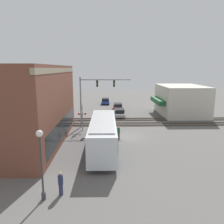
# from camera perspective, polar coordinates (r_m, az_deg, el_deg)

# --- Properties ---
(ground_plane) EXTENTS (120.00, 120.00, 0.00)m
(ground_plane) POSITION_cam_1_polar(r_m,az_deg,el_deg) (27.77, 3.70, -6.37)
(ground_plane) COLOR #605E5B
(brick_building) EXTENTS (17.27, 10.92, 8.77)m
(brick_building) POSITION_cam_1_polar(r_m,az_deg,el_deg) (26.88, -24.39, 1.66)
(brick_building) COLOR brown
(brick_building) RESTS_ON ground
(shop_building) EXTENTS (10.62, 8.63, 5.36)m
(shop_building) POSITION_cam_1_polar(r_m,az_deg,el_deg) (42.29, 17.44, 2.99)
(shop_building) COLOR beige
(shop_building) RESTS_ON ground
(city_bus) EXTENTS (11.47, 2.59, 3.28)m
(city_bus) POSITION_cam_1_polar(r_m,az_deg,el_deg) (22.81, -2.33, -5.55)
(city_bus) COLOR silver
(city_bus) RESTS_ON ground
(traffic_signal_gantry) EXTENTS (0.42, 7.28, 7.27)m
(traffic_signal_gantry) POSITION_cam_1_polar(r_m,az_deg,el_deg) (31.35, -4.68, 5.46)
(traffic_signal_gantry) COLOR gray
(traffic_signal_gantry) RESTS_ON ground
(crossing_signal) EXTENTS (1.41, 1.18, 3.81)m
(crossing_signal) POSITION_cam_1_polar(r_m,az_deg,el_deg) (30.21, -7.78, -0.50)
(crossing_signal) COLOR gray
(crossing_signal) RESTS_ON ground
(streetlamp) EXTENTS (0.44, 0.44, 4.71)m
(streetlamp) POSITION_cam_1_polar(r_m,az_deg,el_deg) (14.76, -18.03, -11.62)
(streetlamp) COLOR #38383A
(streetlamp) RESTS_ON ground
(rail_track_near) EXTENTS (2.60, 60.00, 0.15)m
(rail_track_near) POSITION_cam_1_polar(r_m,az_deg,el_deg) (33.51, 2.83, -3.21)
(rail_track_near) COLOR #332D28
(rail_track_near) RESTS_ON ground
(rail_track_far) EXTENTS (2.60, 60.00, 0.15)m
(rail_track_far) POSITION_cam_1_polar(r_m,az_deg,el_deg) (36.61, 2.48, -1.95)
(rail_track_far) COLOR #332D28
(rail_track_far) RESTS_ON ground
(parked_car_silver) EXTENTS (4.80, 1.82, 1.38)m
(parked_car_silver) POSITION_cam_1_polar(r_m,az_deg,el_deg) (39.05, 1.94, -0.17)
(parked_car_silver) COLOR #B7B7BC
(parked_car_silver) RESTS_ON ground
(parked_car_red) EXTENTS (4.60, 1.82, 1.38)m
(parked_car_red) POSITION_cam_1_polar(r_m,az_deg,el_deg) (45.12, 1.51, 1.39)
(parked_car_red) COLOR #B21E19
(parked_car_red) RESTS_ON ground
(parked_car_blue) EXTENTS (4.65, 1.82, 1.43)m
(parked_car_blue) POSITION_cam_1_polar(r_m,az_deg,el_deg) (52.78, -1.71, 2.86)
(parked_car_blue) COLOR navy
(parked_car_blue) RESTS_ON ground
(pedestrian_by_lamp) EXTENTS (0.34, 0.34, 1.66)m
(pedestrian_by_lamp) POSITION_cam_1_polar(r_m,az_deg,el_deg) (15.81, -13.27, -17.68)
(pedestrian_by_lamp) COLOR #2D3351
(pedestrian_by_lamp) RESTS_ON ground
(pedestrian_near_bus) EXTENTS (0.34, 0.34, 1.65)m
(pedestrian_near_bus) POSITION_cam_1_polar(r_m,az_deg,el_deg) (26.36, 1.73, -5.41)
(pedestrian_near_bus) COLOR #473828
(pedestrian_near_bus) RESTS_ON ground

